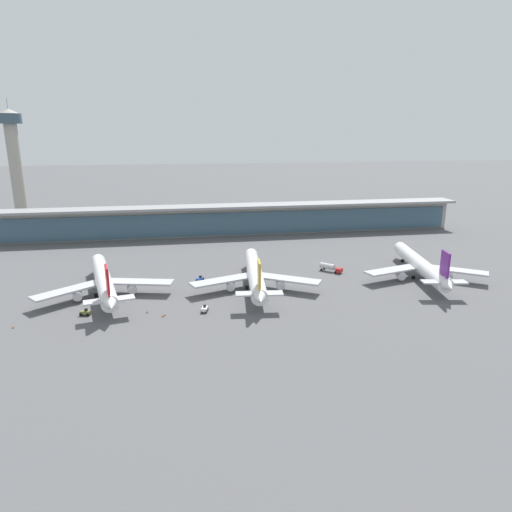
% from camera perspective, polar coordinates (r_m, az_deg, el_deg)
% --- Properties ---
extents(ground_plane, '(1200.00, 1200.00, 0.00)m').
position_cam_1_polar(ground_plane, '(150.18, 1.17, -4.33)').
color(ground_plane, '#515154').
extents(airliner_left_stand, '(42.03, 55.47, 14.90)m').
position_cam_1_polar(airliner_left_stand, '(152.93, -18.51, -2.93)').
color(airliner_left_stand, white).
rests_on(airliner_left_stand, ground).
extents(airliner_centre_stand, '(42.80, 55.97, 14.90)m').
position_cam_1_polar(airliner_centre_stand, '(151.35, -0.14, -2.29)').
color(airliner_centre_stand, white).
rests_on(airliner_centre_stand, ground).
extents(airliner_right_stand, '(42.40, 55.75, 14.90)m').
position_cam_1_polar(airliner_right_stand, '(171.63, 19.90, -1.09)').
color(airliner_right_stand, white).
rests_on(airliner_right_stand, ground).
extents(service_truck_near_nose_white, '(2.40, 3.21, 2.05)m').
position_cam_1_polar(service_truck_near_nose_white, '(133.64, -6.44, -6.59)').
color(service_truck_near_nose_white, silver).
rests_on(service_truck_near_nose_white, ground).
extents(service_truck_under_wing_olive, '(3.18, 2.34, 2.05)m').
position_cam_1_polar(service_truck_under_wing_olive, '(139.10, -20.54, -6.62)').
color(service_truck_under_wing_olive, olive).
rests_on(service_truck_under_wing_olive, ground).
extents(service_truck_mid_apron_blue, '(3.16, 3.28, 2.05)m').
position_cam_1_polar(service_truck_mid_apron_blue, '(159.77, -7.01, -2.88)').
color(service_truck_mid_apron_blue, '#234C9E').
rests_on(service_truck_mid_apron_blue, ground).
extents(service_truck_by_tail_red, '(7.57, 7.77, 2.95)m').
position_cam_1_polar(service_truck_by_tail_red, '(171.62, 9.23, -1.38)').
color(service_truck_by_tail_red, '#B21E1E').
rests_on(service_truck_by_tail_red, ground).
extents(terminal_building, '(232.72, 12.80, 15.20)m').
position_cam_1_polar(terminal_building, '(229.54, -2.86, 4.64)').
color(terminal_building, '#9E998E').
rests_on(terminal_building, ground).
extents(control_tower, '(12.00, 12.00, 66.49)m').
position_cam_1_polar(control_tower, '(274.25, -27.92, 10.66)').
color(control_tower, '#9E998E').
rests_on(control_tower, ground).
extents(safety_cone_alpha, '(0.62, 0.62, 0.70)m').
position_cam_1_polar(safety_cone_alpha, '(138.60, -28.10, -7.83)').
color(safety_cone_alpha, orange).
rests_on(safety_cone_alpha, ground).
extents(safety_cone_bravo, '(0.62, 0.62, 0.70)m').
position_cam_1_polar(safety_cone_bravo, '(132.83, -11.32, -7.20)').
color(safety_cone_bravo, orange).
rests_on(safety_cone_bravo, ground).
extents(safety_cone_charlie, '(0.62, 0.62, 0.70)m').
position_cam_1_polar(safety_cone_charlie, '(132.16, -11.60, -7.34)').
color(safety_cone_charlie, orange).
rests_on(safety_cone_charlie, ground).
extents(safety_cone_delta, '(0.62, 0.62, 0.70)m').
position_cam_1_polar(safety_cone_delta, '(135.86, -13.43, -6.81)').
color(safety_cone_delta, orange).
rests_on(safety_cone_delta, ground).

